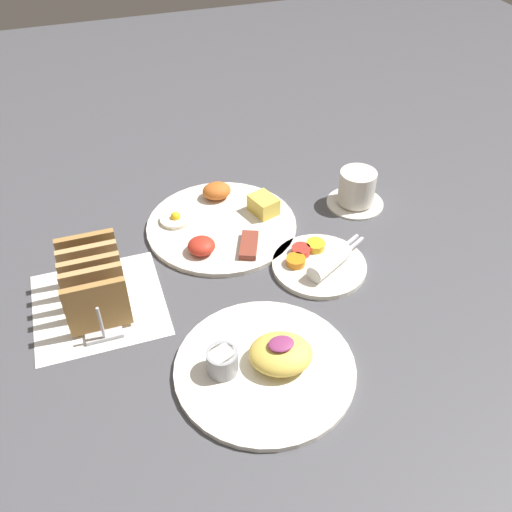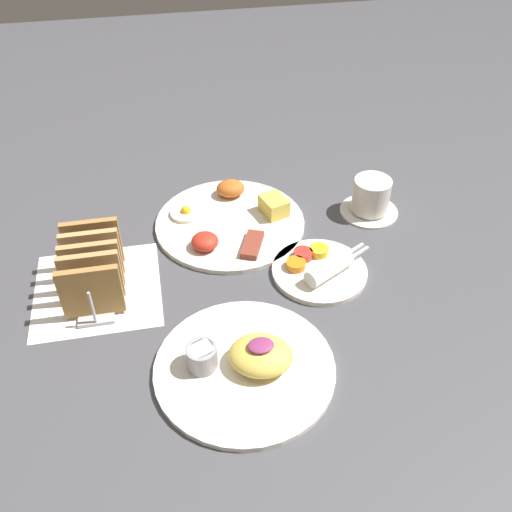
{
  "view_description": "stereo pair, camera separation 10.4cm",
  "coord_description": "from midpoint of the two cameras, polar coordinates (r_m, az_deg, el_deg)",
  "views": [
    {
      "loc": [
        -0.18,
        -0.71,
        0.71
      ],
      "look_at": [
        0.07,
        0.03,
        0.03
      ],
      "focal_mm": 40.0,
      "sensor_mm": 36.0,
      "label": 1
    },
    {
      "loc": [
        -0.08,
        -0.74,
        0.71
      ],
      "look_at": [
        0.07,
        0.03,
        0.03
      ],
      "focal_mm": 40.0,
      "sensor_mm": 36.0,
      "label": 2
    }
  ],
  "objects": [
    {
      "name": "plate_foreground",
      "position": [
        0.88,
        2.34,
        -10.87
      ],
      "size": [
        0.28,
        0.28,
        0.06
      ],
      "color": "silver",
      "rests_on": "ground_plane"
    },
    {
      "name": "plate_breakfast",
      "position": [
        1.15,
        0.04,
        3.51
      ],
      "size": [
        0.3,
        0.3,
        0.05
      ],
      "color": "silver",
      "rests_on": "ground_plane"
    },
    {
      "name": "ground_plane",
      "position": [
        1.02,
        -0.62,
        -2.98
      ],
      "size": [
        3.0,
        3.0,
        0.0
      ],
      "primitive_type": "plane",
      "color": "#47474C"
    },
    {
      "name": "coffee_cup",
      "position": [
        1.2,
        13.86,
        5.58
      ],
      "size": [
        0.12,
        0.12,
        0.08
      ],
      "color": "silver",
      "rests_on": "ground_plane"
    },
    {
      "name": "napkin_flat",
      "position": [
        1.04,
        -12.84,
        -3.4
      ],
      "size": [
        0.22,
        0.22,
        0.0
      ],
      "color": "white",
      "rests_on": "ground_plane"
    },
    {
      "name": "toast_rack",
      "position": [
        1.0,
        -13.25,
        -1.34
      ],
      "size": [
        0.1,
        0.18,
        0.1
      ],
      "color": "#B7B7BC",
      "rests_on": "ground_plane"
    },
    {
      "name": "plate_condiments",
      "position": [
        1.05,
        9.24,
        -1.39
      ],
      "size": [
        0.19,
        0.17,
        0.04
      ],
      "color": "silver",
      "rests_on": "ground_plane"
    }
  ]
}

